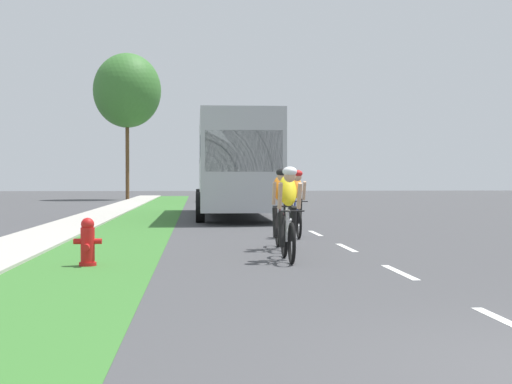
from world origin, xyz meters
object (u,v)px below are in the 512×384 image
Objects in this scene: cyclist_lead at (288,213)px; sedan_white at (219,189)px; street_tree_far at (127,91)px; fire_hydrant_red at (88,242)px; cyclist_trailing at (281,208)px; bus_silver at (234,162)px; cyclist_distant at (296,203)px.

sedan_white is at bearing 90.37° from cyclist_lead.
street_tree_far is (-6.02, 37.26, 6.26)m from cyclist_lead.
cyclist_trailing is (3.36, 2.54, 0.44)m from fire_hydrant_red.
sedan_white is at bearing 90.14° from bus_silver.
street_tree_far reaches higher than bus_silver.
cyclist_trailing reaches higher than sedan_white.
cyclist_trailing is 0.18× the size of street_tree_far.
sedan_white is 0.45× the size of street_tree_far.
cyclist_trailing is 30.86m from sedan_white.
cyclist_distant is 33.48m from street_tree_far.
street_tree_far reaches higher than cyclist_distant.
sedan_white is (-0.21, 32.94, -0.04)m from cyclist_lead.
bus_silver is at bearing -75.24° from street_tree_far.
street_tree_far is at bearing 101.97° from cyclist_distant.
cyclist_trailing is 1.00× the size of cyclist_distant.
fire_hydrant_red is 38.41m from street_tree_far.
bus_silver is at bearing 91.24° from cyclist_trailing.
fire_hydrant_red is 0.07× the size of bus_silver.
bus_silver is (-0.97, 9.96, 1.17)m from cyclist_distant.
cyclist_lead is (3.24, 0.46, 0.44)m from fire_hydrant_red.
sedan_white reaches higher than fire_hydrant_red.
cyclist_lead is 38.25m from street_tree_far.
fire_hydrant_red is at bearing -85.79° from street_tree_far.
sedan_white is (-0.04, 17.89, -1.21)m from bus_silver.
sedan_white is (-0.32, 30.86, -0.04)m from cyclist_trailing.
fire_hydrant_red is 33.54m from sedan_white.
cyclist_lead and cyclist_trailing have the same top height.
sedan_white is at bearing 84.81° from fire_hydrant_red.
bus_silver is at bearing -89.86° from sedan_white.
street_tree_far reaches higher than fire_hydrant_red.
bus_silver is 2.70× the size of sedan_white.
cyclist_trailing is 0.40× the size of sedan_white.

